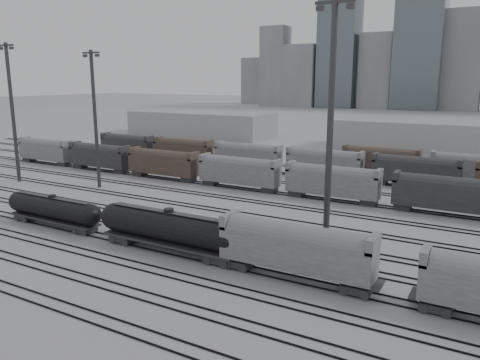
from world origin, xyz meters
The scene contains 14 objects.
ground centered at (0.00, 0.00, 0.00)m, with size 900.00×900.00×0.00m, color #BCBCC1.
tracks centered at (0.00, 17.50, 0.08)m, with size 220.00×71.50×0.16m.
tank_car_a centered at (-19.48, 1.00, 2.35)m, with size 16.46×2.74×4.07m.
tank_car_b centered at (-0.34, 1.00, 2.79)m, with size 19.48×3.25×4.81m.
hopper_car_a centered at (14.76, 1.00, 3.38)m, with size 15.32×3.04×5.48m.
light_mast_a centered at (-48.23, 16.49, 13.49)m, with size 4.07×0.65×25.44m.
light_mast_b centered at (-31.36, 20.46, 12.66)m, with size 3.82×0.61×23.86m.
light_mast_c centered at (14.28, 11.25, 14.55)m, with size 4.39×0.70×27.42m.
bg_string_near centered at (8.00, 32.00, 2.80)m, with size 151.00×3.00×5.60m.
bg_string_mid centered at (18.00, 48.00, 2.80)m, with size 151.00×3.00×5.60m.
warehouse_left centered at (-60.00, 95.00, 4.00)m, with size 50.00×18.00×8.00m, color #A5A5A8.
warehouse_mid centered at (10.00, 95.00, 4.00)m, with size 40.00×18.00×8.00m, color #A5A5A8.
skyline centered at (10.84, 280.00, 34.73)m, with size 316.00×22.40×95.00m.
crane_left centered at (-28.74, 305.00, 57.39)m, with size 42.00×1.80×100.00m.
Camera 1 is at (30.95, -38.35, 19.00)m, focal length 35.00 mm.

